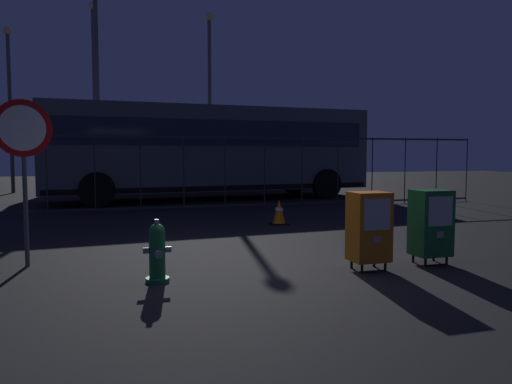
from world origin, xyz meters
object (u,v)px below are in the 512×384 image
Objects in this scene: traffic_cone at (279,212)px; bus_near at (210,148)px; newspaper_box_secondary at (369,227)px; fire_hydrant at (157,252)px; street_light_far_right at (94,83)px; street_light_near_left at (10,96)px; bus_far at (192,149)px; stop_sign at (23,147)px; street_light_near_right at (210,89)px; newspaper_box_primary at (431,223)px; street_light_far_left at (96,47)px.

traffic_cone is 0.05× the size of bus_near.
traffic_cone is at bearing 86.09° from newspaper_box_secondary.
newspaper_box_secondary reaches higher than fire_hydrant.
street_light_far_right is (-3.86, 11.44, 4.10)m from traffic_cone.
street_light_far_right is at bearing 5.44° from street_light_near_left.
bus_far is at bearing -5.24° from street_light_far_right.
bus_far is (4.60, 13.88, 0.11)m from stop_sign.
street_light_near_left is at bearing 168.56° from street_light_near_right.
street_light_far_right is (-4.56, 15.67, 3.79)m from newspaper_box_primary.
fire_hydrant is 1.41× the size of traffic_cone.
bus_near is 1.41× the size of street_light_far_right.
newspaper_box_primary is 0.13× the size of street_light_far_right.
street_light_far_right reaches higher than street_light_near_right.
newspaper_box_primary is at bearing -73.79° from street_light_far_right.
fire_hydrant is 0.73× the size of newspaper_box_primary.
fire_hydrant is at bearing -86.30° from street_light_far_left.
stop_sign is 14.62m from bus_far.
street_light_near_left is 0.73× the size of street_light_far_left.
fire_hydrant is at bearing 178.41° from newspaper_box_primary.
traffic_cone is at bearing -92.07° from bus_far.
newspaper_box_primary is 0.16× the size of street_light_near_left.
street_light_near_right reaches higher than newspaper_box_secondary.
traffic_cone is 0.07× the size of street_light_far_right.
street_light_near_right is (3.50, 13.77, 3.72)m from fire_hydrant.
street_light_near_right is (7.44, -1.51, 0.36)m from street_light_near_left.
traffic_cone is 11.18m from bus_far.
street_light_far_left is (-3.72, -4.08, 3.20)m from bus_far.
street_light_near_left reaches higher than newspaper_box_secondary.
fire_hydrant is 14.69m from street_light_near_right.
street_light_near_right is at bearing -73.09° from bus_far.
bus_far reaches higher than newspaper_box_primary.
street_light_far_right is at bearing 87.06° from stop_sign.
bus_near is (0.08, 10.52, 1.14)m from newspaper_box_secondary.
traffic_cone is (0.29, 4.31, -0.31)m from newspaper_box_secondary.
newspaper_box_secondary is at bearing -95.23° from bus_near.
newspaper_box_primary is 0.12× the size of street_light_far_left.
fire_hydrant is 0.09× the size of street_light_far_left.
street_light_near_left is 5.38m from street_light_far_left.
street_light_near_left reaches higher than bus_far.
bus_far is 1.67× the size of street_light_near_left.
newspaper_box_primary is at bearing -89.19° from street_light_near_right.
newspaper_box_secondary is 0.13× the size of street_light_far_right.
bus_near and bus_far have the same top height.
street_light_near_left is (-3.94, 15.28, 3.36)m from fire_hydrant.
newspaper_box_primary is at bearing -68.55° from street_light_far_left.
newspaper_box_primary is at bearing -1.59° from fire_hydrant.
newspaper_box_secondary is 1.92× the size of traffic_cone.
stop_sign is at bearing -110.34° from bus_far.
street_light_near_right is (5.09, 12.44, 2.47)m from stop_sign.
stop_sign reaches higher than newspaper_box_primary.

